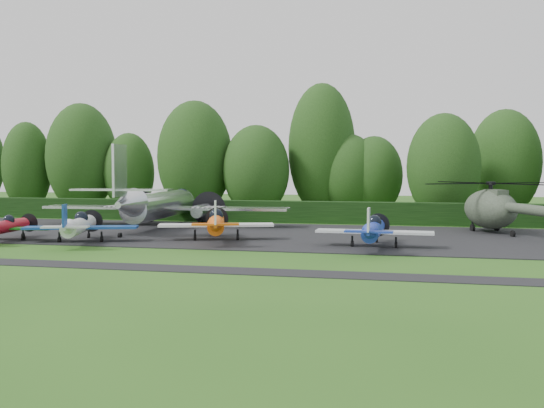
% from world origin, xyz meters
% --- Properties ---
extents(ground, '(160.00, 160.00, 0.00)m').
position_xyz_m(ground, '(0.00, 0.00, 0.00)').
color(ground, '#255317').
rests_on(ground, ground).
extents(apron, '(70.00, 18.00, 0.01)m').
position_xyz_m(apron, '(0.00, 10.00, 0.00)').
color(apron, black).
rests_on(apron, ground).
extents(taxiway_verge, '(70.00, 2.00, 0.00)m').
position_xyz_m(taxiway_verge, '(0.00, -6.00, 0.00)').
color(taxiway_verge, black).
rests_on(taxiway_verge, ground).
extents(hedgerow, '(90.00, 1.60, 2.00)m').
position_xyz_m(hedgerow, '(0.00, 21.00, 0.00)').
color(hedgerow, black).
rests_on(hedgerow, ground).
extents(transport_plane, '(21.97, 16.84, 7.04)m').
position_xyz_m(transport_plane, '(-7.65, 13.81, 1.96)').
color(transport_plane, silver).
rests_on(transport_plane, ground).
extents(light_plane_red, '(6.44, 6.77, 2.47)m').
position_xyz_m(light_plane_red, '(-14.14, 2.27, 1.03)').
color(light_plane_red, '#A40F1E').
rests_on(light_plane_red, ground).
extents(light_plane_white, '(7.57, 7.96, 2.91)m').
position_xyz_m(light_plane_white, '(-8.51, 2.41, 1.21)').
color(light_plane_white, silver).
rests_on(light_plane_white, ground).
extents(light_plane_orange, '(8.00, 8.41, 3.07)m').
position_xyz_m(light_plane_orange, '(0.17, 5.47, 1.28)').
color(light_plane_orange, '#E65B0D').
rests_on(light_plane_orange, ground).
extents(light_plane_blue, '(7.42, 7.80, 2.85)m').
position_xyz_m(light_plane_blue, '(11.00, 4.07, 1.19)').
color(light_plane_blue, '#1C34AB').
rests_on(light_plane_blue, ground).
extents(helicopter, '(12.45, 14.57, 4.01)m').
position_xyz_m(helicopter, '(19.42, 15.49, 2.15)').
color(helicopter, '#333D2F').
rests_on(helicopter, ground).
extents(tree_0, '(7.13, 7.13, 9.68)m').
position_xyz_m(tree_0, '(-2.74, 28.29, 4.83)').
color(tree_0, black).
rests_on(tree_0, ground).
extents(tree_1, '(5.71, 5.71, 9.11)m').
position_xyz_m(tree_1, '(-18.06, 29.67, 4.54)').
color(tree_1, black).
rests_on(tree_1, ground).
extents(tree_3, '(8.10, 8.10, 12.63)m').
position_xyz_m(tree_3, '(-24.12, 29.80, 6.31)').
color(tree_3, black).
rests_on(tree_3, ground).
extents(tree_4, '(8.24, 8.24, 12.48)m').
position_xyz_m(tree_4, '(-9.80, 28.76, 6.23)').
color(tree_4, black).
rests_on(tree_4, ground).
extents(tree_5, '(7.04, 7.04, 10.40)m').
position_xyz_m(tree_5, '(16.44, 26.52, 5.19)').
color(tree_5, black).
rests_on(tree_5, ground).
extents(tree_7, '(7.47, 7.47, 11.31)m').
position_xyz_m(tree_7, '(23.05, 33.60, 5.65)').
color(tree_7, black).
rests_on(tree_7, ground).
extents(tree_8, '(5.69, 5.69, 10.56)m').
position_xyz_m(tree_8, '(-31.01, 29.29, 5.26)').
color(tree_8, black).
rests_on(tree_8, ground).
extents(tree_9, '(6.19, 6.19, 8.54)m').
position_xyz_m(tree_9, '(9.47, 31.88, 4.26)').
color(tree_9, black).
rests_on(tree_9, ground).
extents(tree_11, '(7.39, 7.39, 14.43)m').
position_xyz_m(tree_11, '(3.75, 32.19, 7.20)').
color(tree_11, black).
rests_on(tree_11, ground).
extents(tree_12, '(6.22, 6.22, 8.76)m').
position_xyz_m(tree_12, '(6.91, 31.53, 4.37)').
color(tree_12, black).
rests_on(tree_12, ground).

